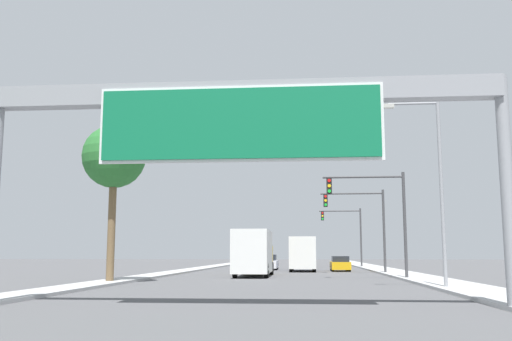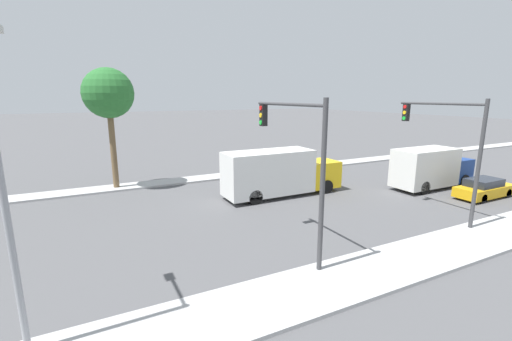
# 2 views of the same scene
# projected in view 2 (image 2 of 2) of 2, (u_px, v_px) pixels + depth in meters

# --- Properties ---
(median_strip_left) EXTENTS (2.00, 120.00, 0.15)m
(median_strip_left) POSITION_uv_depth(u_px,v_px,m) (381.00, 159.00, 38.89)
(median_strip_left) COLOR #B0B0B0
(median_strip_left) RESTS_ON ground
(car_near_center) EXTENTS (1.84, 4.38, 1.52)m
(car_near_center) POSITION_uv_depth(u_px,v_px,m) (431.00, 165.00, 31.81)
(car_near_center) COLOR silver
(car_near_center) RESTS_ON ground
(car_far_right) EXTENTS (1.75, 4.69, 1.40)m
(car_far_right) POSITION_uv_depth(u_px,v_px,m) (484.00, 189.00, 24.05)
(car_far_right) COLOR gold
(car_far_right) RESTS_ON ground
(truck_box_primary) EXTENTS (2.38, 7.00, 3.13)m
(truck_box_primary) POSITION_uv_depth(u_px,v_px,m) (430.00, 168.00, 26.40)
(truck_box_primary) COLOR navy
(truck_box_primary) RESTS_ON ground
(truck_box_secondary) EXTENTS (2.46, 8.84, 3.31)m
(truck_box_secondary) POSITION_uv_depth(u_px,v_px,m) (279.00, 173.00, 24.34)
(truck_box_secondary) COLOR yellow
(truck_box_secondary) RESTS_ON ground
(traffic_light_near_intersection) EXTENTS (5.37, 0.32, 6.98)m
(traffic_light_near_intersection) POSITION_uv_depth(u_px,v_px,m) (299.00, 152.00, 14.34)
(traffic_light_near_intersection) COLOR #3D3D3F
(traffic_light_near_intersection) RESTS_ON ground
(traffic_light_mid_block) EXTENTS (5.26, 0.32, 6.91)m
(traffic_light_mid_block) POSITION_uv_depth(u_px,v_px,m) (452.00, 140.00, 18.75)
(traffic_light_mid_block) COLOR #3D3D3F
(traffic_light_mid_block) RESTS_ON ground
(palm_tree_background) EXTENTS (3.65, 3.65, 9.07)m
(palm_tree_background) POSITION_uv_depth(u_px,v_px,m) (108.00, 94.00, 24.94)
(palm_tree_background) COLOR brown
(palm_tree_background) RESTS_ON ground
(street_lamp_right) EXTENTS (2.80, 0.28, 9.15)m
(street_lamp_right) POSITION_uv_depth(u_px,v_px,m) (1.00, 162.00, 8.59)
(street_lamp_right) COLOR gray
(street_lamp_right) RESTS_ON ground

